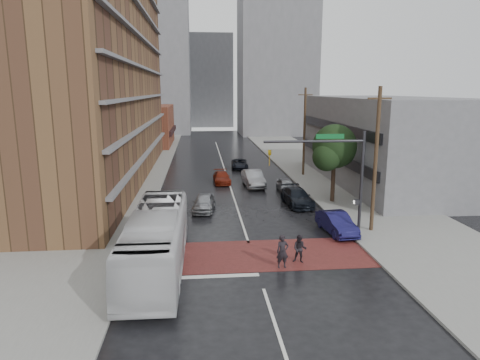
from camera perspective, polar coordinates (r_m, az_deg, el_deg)
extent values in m
plane|color=black|center=(25.68, 1.82, -10.40)|extent=(160.00, 160.00, 0.00)
cube|color=maroon|center=(26.13, 1.68, -9.96)|extent=(14.00, 5.00, 0.02)
cube|color=gray|center=(50.23, -15.01, 0.42)|extent=(9.00, 90.00, 0.15)
cube|color=gray|center=(51.60, 11.05, 0.91)|extent=(9.00, 90.00, 0.15)
cube|color=brown|center=(48.98, -19.12, 16.29)|extent=(10.00, 44.00, 28.00)
cube|color=brown|center=(78.32, -12.07, 7.11)|extent=(8.00, 16.00, 7.00)
cube|color=gray|center=(48.03, 18.70, 5.04)|extent=(11.00, 26.00, 9.00)
cube|color=gray|center=(102.33, -11.99, 15.20)|extent=(18.00, 16.00, 32.00)
cube|color=gray|center=(97.41, 4.88, 16.77)|extent=(16.00, 14.00, 36.00)
cube|color=gray|center=(118.61, -4.06, 13.01)|extent=(12.00, 10.00, 24.00)
cylinder|color=#332319|center=(38.18, 12.30, -0.05)|extent=(0.36, 0.36, 4.00)
sphere|color=black|center=(37.68, 12.50, 4.41)|extent=(3.80, 3.80, 3.80)
sphere|color=black|center=(36.77, 11.48, 3.02)|extent=(2.40, 2.40, 2.40)
sphere|color=black|center=(38.76, 13.23, 3.69)|extent=(2.60, 2.60, 2.60)
cylinder|color=#2D2D33|center=(28.70, 15.84, -0.91)|extent=(0.20, 0.20, 7.20)
cylinder|color=#2D2D33|center=(27.20, 9.88, 5.10)|extent=(6.40, 0.16, 0.16)
imported|color=gold|center=(26.74, 3.99, 2.97)|extent=(0.20, 0.16, 1.00)
cube|color=#0C5926|center=(27.45, 11.92, 5.71)|extent=(1.80, 0.05, 0.30)
cube|color=#2D2D33|center=(28.84, 15.26, -2.85)|extent=(0.30, 0.30, 0.35)
cylinder|color=#473321|center=(30.37, 17.62, 2.37)|extent=(0.26, 0.26, 10.00)
cube|color=#473321|center=(30.00, 18.13, 10.30)|extent=(1.60, 0.12, 0.12)
cylinder|color=#473321|center=(49.24, 8.57, 6.27)|extent=(0.26, 0.26, 10.00)
cube|color=#473321|center=(49.01, 8.73, 11.17)|extent=(1.60, 0.12, 0.12)
imported|color=silver|center=(24.08, -11.07, -7.89)|extent=(2.98, 12.10, 3.36)
imported|color=black|center=(24.16, 5.69, -9.48)|extent=(0.75, 0.54, 1.91)
imported|color=black|center=(25.02, 7.97, -9.09)|extent=(0.97, 0.87, 1.65)
imported|color=#9FA1A6|center=(35.20, -4.83, -3.00)|extent=(2.18, 4.31, 1.41)
imported|color=#94959A|center=(43.89, 1.79, 0.21)|extent=(2.09, 5.16, 1.67)
imported|color=maroon|center=(45.55, -2.45, 0.35)|extent=(1.86, 4.25, 1.21)
imported|color=black|center=(53.88, -0.05, 2.17)|extent=(2.20, 4.41, 1.20)
imported|color=#171449|center=(30.47, 12.76, -5.61)|extent=(1.99, 4.53, 1.45)
imported|color=black|center=(37.11, 7.63, -2.26)|extent=(2.37, 5.05, 1.43)
imported|color=#939599|center=(41.81, 6.15, -0.71)|extent=(1.54, 3.80, 1.29)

